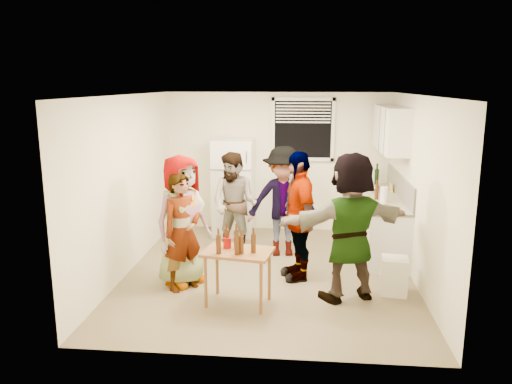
# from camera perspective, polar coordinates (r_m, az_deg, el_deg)

# --- Properties ---
(room) EXTENTS (4.00, 4.50, 2.50)m
(room) POSITION_cam_1_polar(r_m,az_deg,el_deg) (7.21, 1.41, -9.26)
(room) COLOR white
(room) RESTS_ON ground
(window) EXTENTS (1.12, 0.10, 1.06)m
(window) POSITION_cam_1_polar(r_m,az_deg,el_deg) (8.94, 5.38, 7.12)
(window) COLOR white
(window) RESTS_ON room
(refrigerator) EXTENTS (0.70, 0.70, 1.70)m
(refrigerator) POSITION_cam_1_polar(r_m,az_deg,el_deg) (8.84, -2.56, 0.55)
(refrigerator) COLOR white
(refrigerator) RESTS_ON ground
(counter_lower) EXTENTS (0.60, 2.20, 0.86)m
(counter_lower) POSITION_cam_1_polar(r_m,az_deg,el_deg) (8.25, 13.89, -3.68)
(counter_lower) COLOR white
(counter_lower) RESTS_ON ground
(countertop) EXTENTS (0.64, 2.22, 0.04)m
(countertop) POSITION_cam_1_polar(r_m,az_deg,el_deg) (8.14, 14.05, -0.63)
(countertop) COLOR #BBB299
(countertop) RESTS_ON counter_lower
(backsplash) EXTENTS (0.03, 2.20, 0.36)m
(backsplash) POSITION_cam_1_polar(r_m,az_deg,el_deg) (8.14, 16.11, 0.70)
(backsplash) COLOR #A8A39A
(backsplash) RESTS_ON countertop
(upper_cabinets) EXTENTS (0.34, 1.60, 0.70)m
(upper_cabinets) POSITION_cam_1_polar(r_m,az_deg,el_deg) (8.19, 15.15, 6.98)
(upper_cabinets) COLOR white
(upper_cabinets) RESTS_ON room
(kettle) EXTENTS (0.27, 0.25, 0.18)m
(kettle) POSITION_cam_1_polar(r_m,az_deg,el_deg) (8.37, 13.47, -0.11)
(kettle) COLOR silver
(kettle) RESTS_ON countertop
(paper_towel) EXTENTS (0.11, 0.11, 0.24)m
(paper_towel) POSITION_cam_1_polar(r_m,az_deg,el_deg) (7.73, 14.36, -1.18)
(paper_towel) COLOR white
(paper_towel) RESTS_ON countertop
(wine_bottle) EXTENTS (0.07, 0.07, 0.29)m
(wine_bottle) POSITION_cam_1_polar(r_m,az_deg,el_deg) (8.98, 13.57, 0.72)
(wine_bottle) COLOR black
(wine_bottle) RESTS_ON countertop
(beer_bottle_counter) EXTENTS (0.06, 0.06, 0.22)m
(beer_bottle_counter) POSITION_cam_1_polar(r_m,az_deg,el_deg) (7.91, 13.57, -0.83)
(beer_bottle_counter) COLOR #47230C
(beer_bottle_counter) RESTS_ON countertop
(blue_cup) EXTENTS (0.08, 0.08, 0.11)m
(blue_cup) POSITION_cam_1_polar(r_m,az_deg,el_deg) (7.48, 12.80, -1.53)
(blue_cup) COLOR #091AB1
(blue_cup) RESTS_ON countertop
(picture_frame) EXTENTS (0.02, 0.17, 0.14)m
(picture_frame) POSITION_cam_1_polar(r_m,az_deg,el_deg) (8.53, 15.17, 0.51)
(picture_frame) COLOR yellow
(picture_frame) RESTS_ON countertop
(trash_bin) EXTENTS (0.36, 0.36, 0.48)m
(trash_bin) POSITION_cam_1_polar(r_m,az_deg,el_deg) (6.71, 15.51, -9.12)
(trash_bin) COLOR silver
(trash_bin) RESTS_ON ground
(serving_table) EXTENTS (0.89, 0.67, 0.68)m
(serving_table) POSITION_cam_1_polar(r_m,az_deg,el_deg) (6.30, -2.04, -12.61)
(serving_table) COLOR brown
(serving_table) RESTS_ON ground
(beer_bottle_table) EXTENTS (0.06, 0.06, 0.22)m
(beer_bottle_table) POSITION_cam_1_polar(r_m,az_deg,el_deg) (5.94, -1.67, -7.04)
(beer_bottle_table) COLOR #47230C
(beer_bottle_table) RESTS_ON serving_table
(red_cup) EXTENTS (0.10, 0.10, 0.13)m
(red_cup) POSITION_cam_1_polar(r_m,az_deg,el_deg) (6.14, -3.31, -6.39)
(red_cup) COLOR #B10B07
(red_cup) RESTS_ON serving_table
(guest_grey) EXTENTS (1.92, 1.72, 0.56)m
(guest_grey) POSITION_cam_1_polar(r_m,az_deg,el_deg) (6.97, -8.22, -10.17)
(guest_grey) COLOR gray
(guest_grey) RESTS_ON ground
(guest_stripe) EXTENTS (1.51, 1.48, 0.37)m
(guest_stripe) POSITION_cam_1_polar(r_m,az_deg,el_deg) (6.79, -8.17, -10.80)
(guest_stripe) COLOR #141933
(guest_stripe) RESTS_ON ground
(guest_back_left) EXTENTS (1.23, 1.78, 0.61)m
(guest_back_left) POSITION_cam_1_polar(r_m,az_deg,el_deg) (8.04, -2.40, -6.96)
(guest_back_left) COLOR brown
(guest_back_left) RESTS_ON ground
(guest_back_right) EXTENTS (1.30, 1.83, 0.64)m
(guest_back_right) POSITION_cam_1_polar(r_m,az_deg,el_deg) (7.98, 3.04, -7.11)
(guest_back_right) COLOR #404045
(guest_back_right) RESTS_ON ground
(guest_black) EXTENTS (2.00, 1.51, 0.43)m
(guest_black) POSITION_cam_1_polar(r_m,az_deg,el_deg) (7.10, 4.72, -9.67)
(guest_black) COLOR black
(guest_black) RESTS_ON ground
(guest_orange) EXTENTS (2.32, 2.39, 0.55)m
(guest_orange) POSITION_cam_1_polar(r_m,az_deg,el_deg) (6.55, 10.38, -11.79)
(guest_orange) COLOR tan
(guest_orange) RESTS_ON ground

